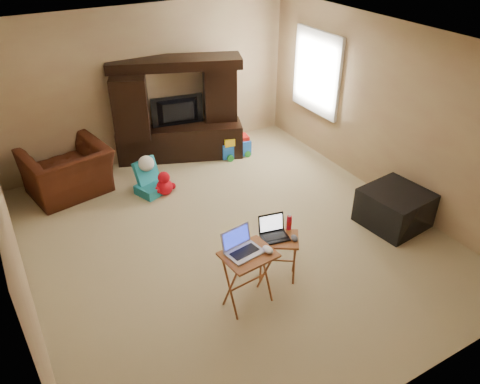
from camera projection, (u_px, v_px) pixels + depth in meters
floor at (232, 236)px, 6.20m from camera, size 5.50×5.50×0.00m
ceiling at (230, 45)px, 4.88m from camera, size 5.50×5.50×0.00m
wall_back at (149, 85)px, 7.57m from camera, size 5.00×0.00×5.00m
wall_front at (409, 296)px, 3.52m from camera, size 5.00×0.00×5.00m
wall_left at (4, 211)px, 4.48m from camera, size 0.00×5.50×5.50m
wall_right at (386, 112)px, 6.60m from camera, size 0.00×5.50×5.50m
window_pane at (318, 72)px, 7.66m from camera, size 0.00×1.20×1.20m
window_frame at (317, 72)px, 7.65m from camera, size 0.06×1.14×1.34m
entertainment_center at (178, 110)px, 7.71m from camera, size 2.14×1.25×1.72m
television at (179, 112)px, 7.71m from camera, size 0.88×0.26×0.50m
recliner at (68, 172)px, 6.93m from camera, size 1.30×1.19×0.74m
child_rocker at (150, 178)px, 6.99m from camera, size 0.52×0.55×0.51m
plush_toy at (164, 183)px, 7.00m from camera, size 0.34×0.29×0.38m
push_toy at (235, 145)px, 8.07m from camera, size 0.58×0.45×0.40m
ottoman at (394, 208)px, 6.33m from camera, size 0.86×0.86×0.50m
tray_table_left at (248, 279)px, 5.00m from camera, size 0.57×0.47×0.69m
tray_table_right at (278, 258)px, 5.39m from camera, size 0.57×0.54×0.58m
laptop_left at (245, 244)px, 4.76m from camera, size 0.40×0.35×0.24m
laptop_right at (275, 229)px, 5.17m from camera, size 0.35×0.31×0.24m
mouse_left at (268, 250)px, 4.83m from camera, size 0.10×0.15×0.06m
mouse_right at (295, 238)px, 5.19m from camera, size 0.11×0.13×0.05m
water_bottle at (289, 223)px, 5.33m from camera, size 0.06×0.06×0.18m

